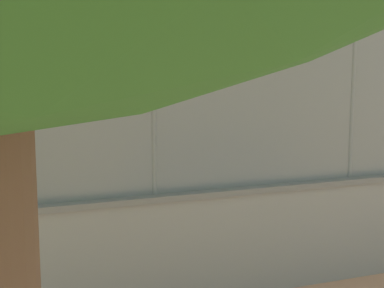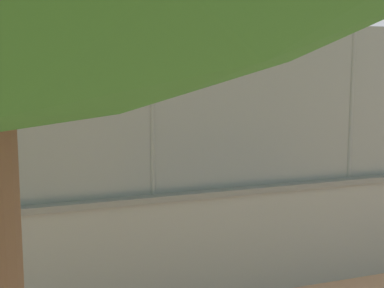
% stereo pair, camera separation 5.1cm
% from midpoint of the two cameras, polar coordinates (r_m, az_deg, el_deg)
% --- Properties ---
extents(ground_plane, '(260.00, 260.00, 0.00)m').
position_cam_midpoint_polar(ground_plane, '(21.59, -5.85, -0.15)').
color(ground_plane, tan).
extents(player_baseline_waiting, '(1.25, 0.73, 1.63)m').
position_cam_midpoint_polar(player_baseline_waiting, '(10.02, -16.85, -4.87)').
color(player_baseline_waiting, navy).
rests_on(player_baseline_waiting, ground_plane).
extents(player_near_wall_returning, '(0.71, 1.04, 1.64)m').
position_cam_midpoint_polar(player_near_wall_returning, '(15.05, -18.12, -0.56)').
color(player_near_wall_returning, '#B2B2B2').
rests_on(player_near_wall_returning, ground_plane).
extents(player_crossing_court, '(1.03, 0.74, 1.58)m').
position_cam_midpoint_polar(player_crossing_court, '(17.03, 8.45, 0.66)').
color(player_crossing_court, black).
rests_on(player_crossing_court, ground_plane).
extents(sports_ball, '(0.24, 0.24, 0.24)m').
position_cam_midpoint_polar(sports_ball, '(8.61, -6.88, -12.63)').
color(sports_ball, '#3399D8').
rests_on(sports_ball, ground_plane).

